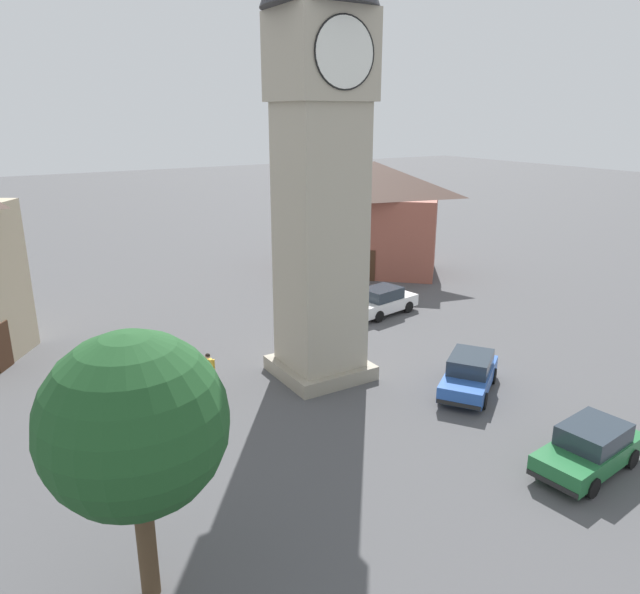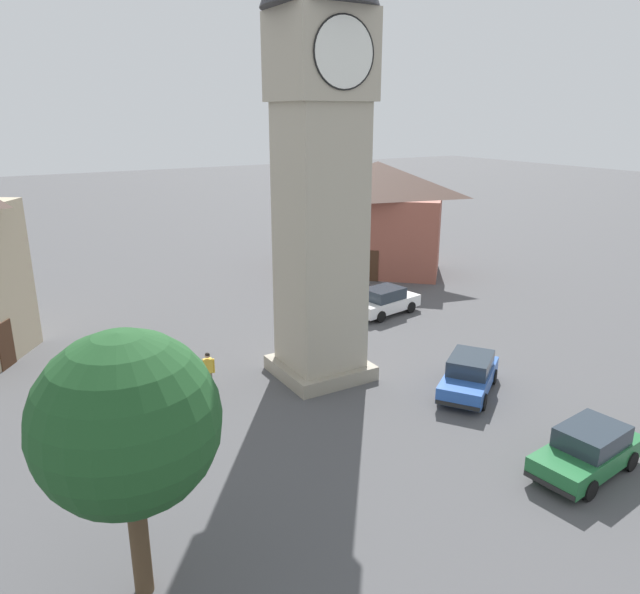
# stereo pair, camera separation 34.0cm
# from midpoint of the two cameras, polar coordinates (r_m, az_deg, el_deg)

# --- Properties ---
(ground_plane) EXTENTS (200.00, 200.00, 0.00)m
(ground_plane) POSITION_cam_midpoint_polar(r_m,az_deg,el_deg) (25.96, -0.38, -7.38)
(ground_plane) COLOR #4C4C4F
(clock_tower) EXTENTS (4.40, 4.40, 20.51)m
(clock_tower) POSITION_cam_midpoint_polar(r_m,az_deg,el_deg) (23.62, -0.44, 20.04)
(clock_tower) COLOR gray
(clock_tower) RESTS_ON ground
(car_blue_kerb) EXTENTS (4.35, 3.74, 1.53)m
(car_blue_kerb) POSITION_cam_midpoint_polar(r_m,az_deg,el_deg) (24.84, 13.75, -7.16)
(car_blue_kerb) COLOR #2D5BB7
(car_blue_kerb) RESTS_ON ground
(car_silver_kerb) EXTENTS (4.30, 2.19, 1.53)m
(car_silver_kerb) POSITION_cam_midpoint_polar(r_m,az_deg,el_deg) (20.95, 24.04, -13.10)
(car_silver_kerb) COLOR #236B38
(car_silver_kerb) RESTS_ON ground
(car_red_corner) EXTENTS (4.37, 2.42, 1.53)m
(car_red_corner) POSITION_cam_midpoint_polar(r_m,az_deg,el_deg) (33.41, 5.76, -0.36)
(car_red_corner) COLOR white
(car_red_corner) RESTS_ON ground
(pedestrian) EXTENTS (0.56, 0.23, 1.69)m
(pedestrian) POSITION_cam_midpoint_polar(r_m,az_deg,el_deg) (24.41, -11.06, -6.79)
(pedestrian) COLOR #706656
(pedestrian) RESTS_ON ground
(tree) EXTENTS (4.10, 4.10, 6.52)m
(tree) POSITION_cam_midpoint_polar(r_m,az_deg,el_deg) (13.64, -18.09, -11.56)
(tree) COLOR brown
(tree) RESTS_ON ground
(building_terrace_right) EXTENTS (10.39, 10.23, 7.69)m
(building_terrace_right) POSITION_cam_midpoint_polar(r_m,az_deg,el_deg) (41.81, 4.85, 7.70)
(building_terrace_right) COLOR #995142
(building_terrace_right) RESTS_ON ground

